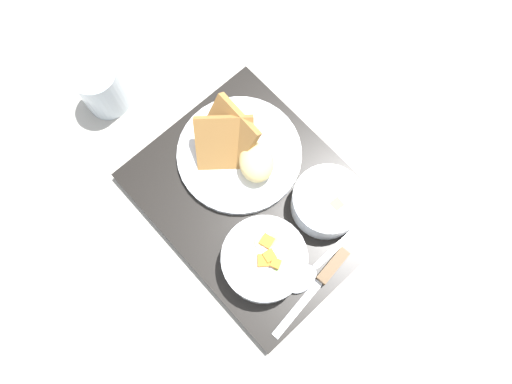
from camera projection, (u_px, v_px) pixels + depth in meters
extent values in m
plane|color=#ADA89E|center=(256.00, 200.00, 0.77)|extent=(4.00, 4.00, 0.00)
cube|color=black|center=(256.00, 199.00, 0.76)|extent=(0.42, 0.35, 0.02)
cylinder|color=silver|center=(264.00, 260.00, 0.69)|extent=(0.13, 0.13, 0.05)
torus|color=silver|center=(264.00, 258.00, 0.67)|extent=(0.13, 0.13, 0.01)
cylinder|color=#9EC67A|center=(264.00, 257.00, 0.68)|extent=(0.05, 0.05, 0.01)
cylinder|color=#9EC67A|center=(269.00, 242.00, 0.68)|extent=(0.05, 0.06, 0.03)
cylinder|color=#9EC67A|center=(265.00, 258.00, 0.68)|extent=(0.05, 0.05, 0.02)
cylinder|color=#9EC67A|center=(266.00, 237.00, 0.68)|extent=(0.04, 0.04, 0.02)
cylinder|color=#9EC67A|center=(262.00, 270.00, 0.67)|extent=(0.05, 0.05, 0.02)
cylinder|color=#9EC67A|center=(270.00, 261.00, 0.67)|extent=(0.05, 0.05, 0.01)
cube|color=orange|center=(276.00, 264.00, 0.66)|extent=(0.02, 0.02, 0.02)
cube|color=orange|center=(264.00, 261.00, 0.67)|extent=(0.03, 0.03, 0.01)
cube|color=orange|center=(267.00, 241.00, 0.68)|extent=(0.02, 0.02, 0.01)
cube|color=orange|center=(269.00, 256.00, 0.67)|extent=(0.02, 0.02, 0.01)
cube|color=orange|center=(266.00, 259.00, 0.67)|extent=(0.02, 0.02, 0.01)
cylinder|color=silver|center=(327.00, 202.00, 0.72)|extent=(0.11, 0.11, 0.05)
torus|color=silver|center=(329.00, 198.00, 0.70)|extent=(0.11, 0.11, 0.01)
cylinder|color=#B29342|center=(327.00, 201.00, 0.72)|extent=(0.10, 0.10, 0.04)
cube|color=#D1B75B|center=(336.00, 205.00, 0.70)|extent=(0.02, 0.02, 0.01)
cube|color=#D1B75B|center=(336.00, 209.00, 0.70)|extent=(0.02, 0.02, 0.01)
cylinder|color=silver|center=(239.00, 154.00, 0.76)|extent=(0.21, 0.21, 0.01)
ellipsoid|color=#E5CC7F|center=(257.00, 162.00, 0.73)|extent=(0.09, 0.09, 0.04)
cube|color=#A37038|center=(229.00, 134.00, 0.74)|extent=(0.10, 0.08, 0.09)
cube|color=#A37038|center=(225.00, 144.00, 0.73)|extent=(0.12, 0.12, 0.08)
cube|color=silver|center=(297.00, 309.00, 0.70)|extent=(0.01, 0.11, 0.00)
cube|color=#51381E|center=(333.00, 266.00, 0.71)|extent=(0.02, 0.06, 0.02)
ellipsoid|color=silver|center=(302.00, 279.00, 0.70)|extent=(0.04, 0.06, 0.01)
cube|color=silver|center=(338.00, 246.00, 0.72)|extent=(0.02, 0.10, 0.01)
cylinder|color=silver|center=(101.00, 88.00, 0.77)|extent=(0.08, 0.08, 0.09)
cylinder|color=silver|center=(104.00, 93.00, 0.79)|extent=(0.06, 0.06, 0.06)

